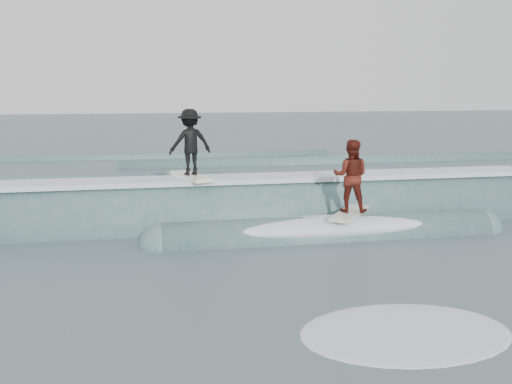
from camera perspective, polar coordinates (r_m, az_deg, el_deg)
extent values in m
plane|color=#3C5158|center=(11.90, 4.39, -9.27)|extent=(160.00, 160.00, 0.00)
cylinder|color=#375C5B|center=(17.23, -0.64, -3.01)|extent=(21.03, 2.51, 2.51)
cylinder|color=#375C5B|center=(15.60, 7.38, -4.53)|extent=(9.00, 1.20, 1.20)
sphere|color=#375C5B|center=(14.84, -9.43, -5.37)|extent=(1.20, 1.20, 1.20)
sphere|color=#375C5B|center=(17.52, 21.51, -3.52)|extent=(1.20, 1.20, 1.20)
cube|color=silver|center=(16.97, -0.65, 1.35)|extent=(18.00, 1.30, 0.14)
ellipsoid|color=silver|center=(15.53, 7.40, -3.46)|extent=(7.60, 1.30, 0.60)
cube|color=white|center=(16.73, -6.54, 1.57)|extent=(1.17, 2.07, 0.10)
imported|color=black|center=(16.61, -6.61, 4.99)|extent=(1.35, 0.96, 1.90)
cube|color=silver|center=(15.63, 9.34, -2.11)|extent=(1.63, 1.94, 0.10)
imported|color=#4D160E|center=(15.44, 9.45, 1.60)|extent=(1.16, 1.05, 1.95)
ellipsoid|color=silver|center=(10.05, 14.70, -13.42)|extent=(3.34, 2.28, 0.10)
cylinder|color=#375C5B|center=(30.63, 7.39, 2.84)|extent=(22.00, 0.80, 0.80)
cylinder|color=#375C5B|center=(33.04, -11.41, 3.28)|extent=(22.00, 0.60, 0.60)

